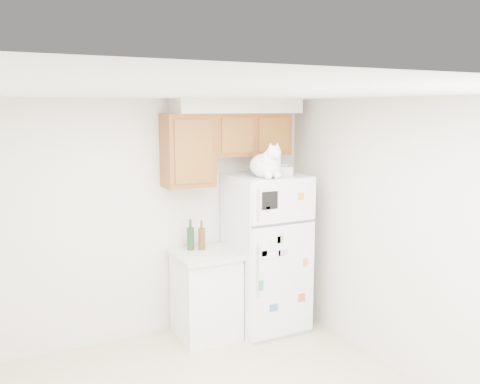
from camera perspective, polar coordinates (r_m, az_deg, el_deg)
room_shell at (r=3.68m, az=-2.58°, el=-2.00°), size 3.84×4.04×2.52m
refrigerator at (r=5.58m, az=2.98°, el=-6.76°), size 0.76×0.78×1.70m
base_counter at (r=5.48m, az=-3.86°, el=-11.36°), size 0.64×0.64×0.92m
cat at (r=5.18m, az=3.08°, el=3.14°), size 0.36×0.53×0.37m
storage_box_back at (r=5.62m, az=4.20°, el=2.70°), size 0.21×0.17×0.10m
storage_box_front at (r=5.40m, az=5.01°, el=2.37°), size 0.17×0.13×0.09m
bottle_green at (r=5.39m, az=-5.58°, el=-4.81°), size 0.08×0.08×0.33m
bottle_amber at (r=5.40m, az=-4.34°, el=-4.83°), size 0.07×0.07×0.31m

